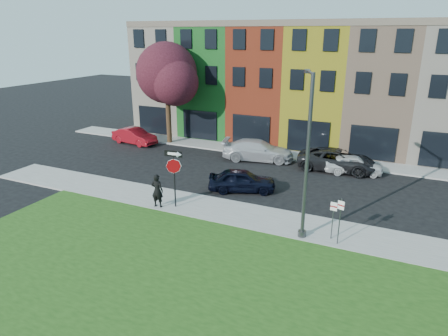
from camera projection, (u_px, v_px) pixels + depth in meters
The scene contains 15 objects.
ground at pixel (226, 242), 19.19m from camera, with size 120.00×120.00×0.00m, color black.
sidewalk_near at pixel (284, 223), 20.95m from camera, with size 40.00×3.00×0.12m, color gray.
sidewalk_far at pixel (268, 152), 33.24m from camera, with size 40.00×2.40×0.12m, color gray.
rowhouse_block at pixel (297, 84), 36.75m from camera, with size 30.00×10.12×10.00m.
stop_sign at pixel (174, 167), 22.04m from camera, with size 1.05×0.15×3.33m.
man at pixel (157, 191), 22.50m from camera, with size 0.75×0.54×1.95m, color black.
sedan_near at pixel (242, 180), 25.15m from camera, with size 4.54×3.13×1.43m, color black.
parked_car_red at pixel (135, 136), 35.82m from camera, with size 4.49×2.07×1.43m, color maroon.
parked_car_silver at pixel (258, 150), 31.22m from camera, with size 5.88×3.44×1.60m, color #B1B2B6.
parked_car_dark at pixel (337, 160), 28.89m from camera, with size 5.75×2.88×1.56m, color black.
parked_car_white at pixel (353, 165), 28.23m from camera, with size 4.28×2.51×1.37m, color silver.
street_lamp at pixel (307, 158), 18.42m from camera, with size 1.15×2.47×7.84m.
parking_sign_a at pixel (333, 215), 18.88m from camera, with size 0.32×0.10×1.97m.
parking_sign_b at pixel (340, 216), 18.35m from camera, with size 0.31×0.13×2.31m.
tree_purple at pixel (168, 75), 34.21m from camera, with size 6.26×5.47×8.73m.
Camera 1 is at (7.07, -15.45, 9.60)m, focal length 32.00 mm.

